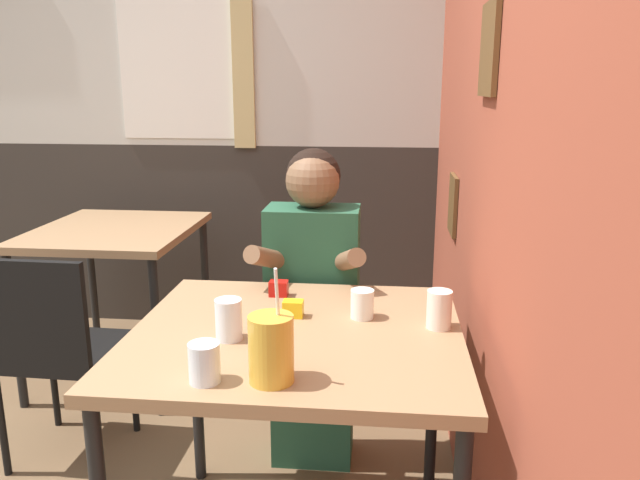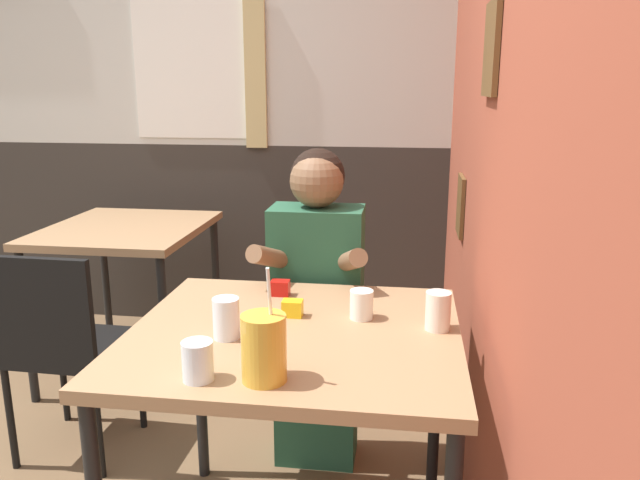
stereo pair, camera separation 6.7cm
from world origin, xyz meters
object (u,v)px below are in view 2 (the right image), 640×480
main_table (294,354)px  cocktail_pitcher (264,348)px  chair_near_window (62,340)px  background_table (127,243)px  person_seated (317,305)px

main_table → cocktail_pitcher: size_ratio=3.32×
main_table → chair_near_window: chair_near_window is taller
main_table → chair_near_window: bearing=156.5°
main_table → cocktail_pitcher: 0.35m
main_table → background_table: bearing=131.5°
cocktail_pitcher → chair_near_window: bearing=142.6°
person_seated → main_table: bearing=-88.2°
chair_near_window → cocktail_pitcher: cocktail_pitcher is taller
main_table → chair_near_window: (-0.98, 0.43, -0.20)m
main_table → person_seated: person_seated is taller
chair_near_window → cocktail_pitcher: 1.27m
chair_near_window → cocktail_pitcher: (0.97, -0.74, 0.35)m
background_table → cocktail_pitcher: 1.85m
cocktail_pitcher → main_table: bearing=87.5°
main_table → cocktail_pitcher: (-0.01, -0.31, 0.15)m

